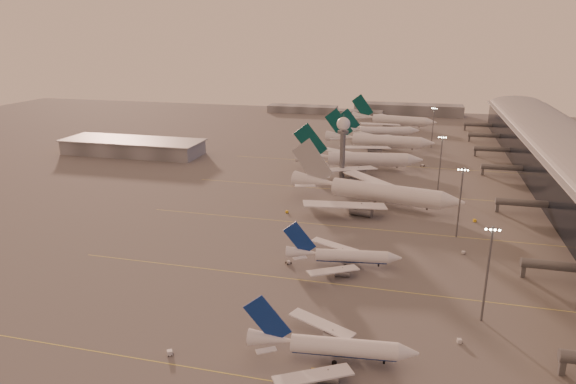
# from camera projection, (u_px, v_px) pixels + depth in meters

# --- Properties ---
(ground) EXTENTS (700.00, 700.00, 0.00)m
(ground) POSITION_uv_depth(u_px,v_px,m) (258.00, 292.00, 140.56)
(ground) COLOR #5C5959
(ground) RESTS_ON ground
(taxiway_markings) EXTENTS (180.00, 185.25, 0.02)m
(taxiway_markings) POSITION_uv_depth(u_px,v_px,m) (384.00, 229.00, 185.22)
(taxiway_markings) COLOR #E5DB51
(taxiway_markings) RESTS_ON ground
(hangar) EXTENTS (82.00, 27.00, 8.50)m
(hangar) POSITION_uv_depth(u_px,v_px,m) (133.00, 147.00, 297.01)
(hangar) COLOR slate
(hangar) RESTS_ON ground
(radar_tower) EXTENTS (6.40, 6.40, 31.10)m
(radar_tower) POSITION_uv_depth(u_px,v_px,m) (343.00, 135.00, 243.98)
(radar_tower) COLOR #5C5E64
(radar_tower) RESTS_ON ground
(mast_a) EXTENTS (3.60, 0.56, 25.00)m
(mast_a) POSITION_uv_depth(u_px,v_px,m) (488.00, 270.00, 122.72)
(mast_a) COLOR #5C5E64
(mast_a) RESTS_ON ground
(mast_b) EXTENTS (3.60, 0.56, 25.00)m
(mast_b) POSITION_uv_depth(u_px,v_px,m) (460.00, 199.00, 174.26)
(mast_b) COLOR #5C5E64
(mast_b) RESTS_ON ground
(mast_c) EXTENTS (3.60, 0.56, 25.00)m
(mast_c) POSITION_uv_depth(u_px,v_px,m) (440.00, 161.00, 226.27)
(mast_c) COLOR #5C5E64
(mast_c) RESTS_ON ground
(mast_d) EXTENTS (3.60, 0.56, 25.00)m
(mast_d) POSITION_uv_depth(u_px,v_px,m) (433.00, 126.00, 309.91)
(mast_d) COLOR #5C5E64
(mast_d) RESTS_ON ground
(distant_horizon) EXTENTS (165.00, 37.50, 9.00)m
(distant_horizon) POSITION_uv_depth(u_px,v_px,m) (375.00, 110.00, 439.24)
(distant_horizon) COLOR slate
(distant_horizon) RESTS_ON ground
(narrowbody_near) EXTENTS (37.71, 29.98, 14.74)m
(narrowbody_near) POSITION_uv_depth(u_px,v_px,m) (332.00, 349.00, 110.41)
(narrowbody_near) COLOR white
(narrowbody_near) RESTS_ON ground
(narrowbody_mid) EXTENTS (35.72, 28.32, 14.00)m
(narrowbody_mid) POSITION_uv_depth(u_px,v_px,m) (343.00, 258.00, 155.23)
(narrowbody_mid) COLOR white
(narrowbody_mid) RESTS_ON ground
(widebody_white) EXTENTS (71.76, 56.95, 25.52)m
(widebody_white) POSITION_uv_depth(u_px,v_px,m) (374.00, 195.00, 208.90)
(widebody_white) COLOR white
(widebody_white) RESTS_ON ground
(greentail_a) EXTENTS (65.70, 52.67, 23.98)m
(greentail_a) POSITION_uv_depth(u_px,v_px,m) (359.00, 162.00, 263.28)
(greentail_a) COLOR white
(greentail_a) RESTS_ON ground
(greentail_b) EXTENTS (65.95, 53.18, 23.94)m
(greentail_b) POSITION_uv_depth(u_px,v_px,m) (379.00, 143.00, 307.44)
(greentail_b) COLOR white
(greentail_b) RESTS_ON ground
(greentail_c) EXTENTS (53.41, 42.62, 19.76)m
(greentail_c) POSITION_uv_depth(u_px,v_px,m) (380.00, 133.00, 342.43)
(greentail_c) COLOR white
(greentail_c) RESTS_ON ground
(greentail_d) EXTENTS (63.49, 50.83, 23.25)m
(greentail_d) POSITION_uv_depth(u_px,v_px,m) (394.00, 122.00, 379.46)
(greentail_d) COLOR white
(greentail_d) RESTS_ON ground
(gsv_truck_a) EXTENTS (6.20, 5.06, 2.42)m
(gsv_truck_a) POSITION_uv_depth(u_px,v_px,m) (172.00, 350.00, 113.01)
(gsv_truck_a) COLOR silver
(gsv_truck_a) RESTS_ON ground
(gsv_tug_near) EXTENTS (2.96, 4.27, 1.13)m
(gsv_tug_near) POSITION_uv_depth(u_px,v_px,m) (314.00, 372.00, 106.65)
(gsv_tug_near) COLOR yellow
(gsv_tug_near) RESTS_ON ground
(gsv_catering_a) EXTENTS (5.07, 2.90, 3.93)m
(gsv_catering_a) POSITION_uv_depth(u_px,v_px,m) (461.00, 336.00, 117.08)
(gsv_catering_a) COLOR silver
(gsv_catering_a) RESTS_ON ground
(gsv_tug_mid) EXTENTS (3.67, 3.61, 0.92)m
(gsv_tug_mid) POSITION_uv_depth(u_px,v_px,m) (288.00, 262.00, 157.46)
(gsv_tug_mid) COLOR silver
(gsv_tug_mid) RESTS_ON ground
(gsv_truck_b) EXTENTS (5.24, 3.64, 2.00)m
(gsv_truck_b) POSITION_uv_depth(u_px,v_px,m) (465.00, 251.00, 164.33)
(gsv_truck_b) COLOR silver
(gsv_truck_b) RESTS_ON ground
(gsv_truck_c) EXTENTS (5.13, 4.26, 2.01)m
(gsv_truck_c) POSITION_uv_depth(u_px,v_px,m) (288.00, 210.00, 201.38)
(gsv_truck_c) COLOR yellow
(gsv_truck_c) RESTS_ON ground
(gsv_catering_b) EXTENTS (5.42, 3.46, 4.11)m
(gsv_catering_b) POSITION_uv_depth(u_px,v_px,m) (476.00, 217.00, 191.62)
(gsv_catering_b) COLOR yellow
(gsv_catering_b) RESTS_ON ground
(gsv_tug_far) EXTENTS (2.80, 3.97, 1.04)m
(gsv_tug_far) POSITION_uv_depth(u_px,v_px,m) (360.00, 193.00, 224.47)
(gsv_tug_far) COLOR #56595B
(gsv_tug_far) RESTS_ON ground
(gsv_truck_d) EXTENTS (2.37, 5.16, 2.01)m
(gsv_truck_d) POSITION_uv_depth(u_px,v_px,m) (317.00, 167.00, 265.56)
(gsv_truck_d) COLOR silver
(gsv_truck_d) RESTS_ON ground
(gsv_tug_hangar) EXTENTS (4.30, 3.15, 1.11)m
(gsv_tug_hangar) POSITION_uv_depth(u_px,v_px,m) (423.00, 166.00, 270.22)
(gsv_tug_hangar) COLOR silver
(gsv_tug_hangar) RESTS_ON ground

